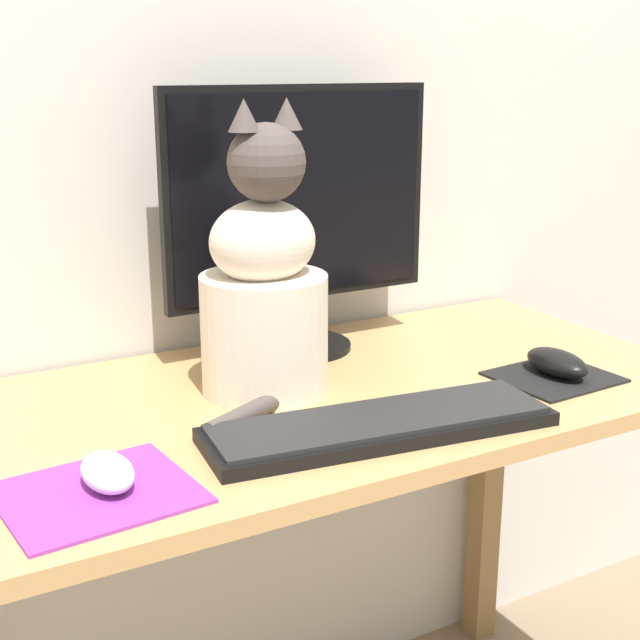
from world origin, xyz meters
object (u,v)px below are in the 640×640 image
object	(u,v)px
monitor	(300,210)
computer_mouse_left	(107,472)
computer_mouse_right	(557,363)
cat	(264,288)
keyboard	(382,424)

from	to	relation	value
monitor	computer_mouse_left	world-z (taller)	monitor
computer_mouse_right	cat	size ratio (longest dim) A/B	0.28
computer_mouse_right	cat	distance (m)	0.46
keyboard	monitor	bearing A→B (deg)	85.66
computer_mouse_left	cat	bearing A→B (deg)	33.92
cat	computer_mouse_left	bearing A→B (deg)	-151.88
computer_mouse_left	cat	xyz separation A→B (m)	(0.29, 0.20, 0.13)
cat	monitor	bearing A→B (deg)	41.69
computer_mouse_left	computer_mouse_right	bearing A→B (deg)	2.57
computer_mouse_left	cat	world-z (taller)	cat
monitor	keyboard	size ratio (longest dim) A/B	0.98
monitor	cat	xyz separation A→B (m)	(-0.14, -0.15, -0.08)
computer_mouse_left	computer_mouse_right	size ratio (longest dim) A/B	0.83
computer_mouse_right	cat	xyz separation A→B (m)	(-0.41, 0.17, 0.13)
computer_mouse_right	cat	bearing A→B (deg)	158.10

